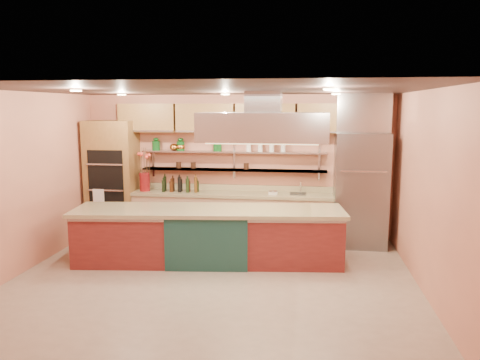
# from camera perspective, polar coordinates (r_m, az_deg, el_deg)

# --- Properties ---
(floor) EXTENTS (6.00, 5.00, 0.02)m
(floor) POSITION_cam_1_polar(r_m,az_deg,el_deg) (7.16, -3.37, -12.17)
(floor) COLOR tan
(floor) RESTS_ON ground
(ceiling) EXTENTS (6.00, 5.00, 0.02)m
(ceiling) POSITION_cam_1_polar(r_m,az_deg,el_deg) (6.69, -3.59, 10.92)
(ceiling) COLOR black
(ceiling) RESTS_ON wall_back
(wall_back) EXTENTS (6.00, 0.04, 2.80)m
(wall_back) POSITION_cam_1_polar(r_m,az_deg,el_deg) (9.22, -0.38, 1.65)
(wall_back) COLOR tan
(wall_back) RESTS_ON floor
(wall_front) EXTENTS (6.00, 0.04, 2.80)m
(wall_front) POSITION_cam_1_polar(r_m,az_deg,el_deg) (4.42, -10.00, -6.48)
(wall_front) COLOR tan
(wall_front) RESTS_ON floor
(wall_left) EXTENTS (0.04, 5.00, 2.80)m
(wall_left) POSITION_cam_1_polar(r_m,az_deg,el_deg) (7.94, -25.21, -0.37)
(wall_left) COLOR tan
(wall_left) RESTS_ON floor
(wall_right) EXTENTS (0.04, 5.00, 2.80)m
(wall_right) POSITION_cam_1_polar(r_m,az_deg,el_deg) (6.85, 21.94, -1.52)
(wall_right) COLOR tan
(wall_right) RESTS_ON floor
(oven_stack) EXTENTS (0.95, 0.64, 2.30)m
(oven_stack) POSITION_cam_1_polar(r_m,az_deg,el_deg) (9.62, -15.26, 0.14)
(oven_stack) COLOR olive
(oven_stack) RESTS_ON floor
(refrigerator) EXTENTS (0.95, 0.72, 2.10)m
(refrigerator) POSITION_cam_1_polar(r_m,az_deg,el_deg) (8.87, 14.47, -1.20)
(refrigerator) COLOR slate
(refrigerator) RESTS_ON floor
(back_counter) EXTENTS (3.84, 0.64, 0.93)m
(back_counter) POSITION_cam_1_polar(r_m,az_deg,el_deg) (9.10, -0.96, -4.43)
(back_counter) COLOR tan
(back_counter) RESTS_ON floor
(wall_shelf_lower) EXTENTS (3.60, 0.26, 0.03)m
(wall_shelf_lower) POSITION_cam_1_polar(r_m,az_deg,el_deg) (9.10, -0.81, 1.25)
(wall_shelf_lower) COLOR #A6A9AD
(wall_shelf_lower) RESTS_ON wall_back
(wall_shelf_upper) EXTENTS (3.60, 0.26, 0.03)m
(wall_shelf_upper) POSITION_cam_1_polar(r_m,az_deg,el_deg) (9.06, -0.81, 3.44)
(wall_shelf_upper) COLOR #A6A9AD
(wall_shelf_upper) RESTS_ON wall_back
(upper_cabinets) EXTENTS (4.60, 0.36, 0.55)m
(upper_cabinets) POSITION_cam_1_polar(r_m,az_deg,el_deg) (8.97, -0.55, 7.54)
(upper_cabinets) COLOR olive
(upper_cabinets) RESTS_ON wall_back
(range_hood) EXTENTS (2.00, 1.00, 0.45)m
(range_hood) POSITION_cam_1_polar(r_m,az_deg,el_deg) (7.41, 2.90, 6.47)
(range_hood) COLOR #A6A9AD
(range_hood) RESTS_ON ceiling
(ceiling_downlights) EXTENTS (4.00, 2.80, 0.02)m
(ceiling_downlights) POSITION_cam_1_polar(r_m,az_deg,el_deg) (6.88, -3.25, 10.62)
(ceiling_downlights) COLOR #FFE5A5
(ceiling_downlights) RESTS_ON ceiling
(island) EXTENTS (4.42, 1.42, 0.91)m
(island) POSITION_cam_1_polar(r_m,az_deg,el_deg) (7.83, -3.83, -6.76)
(island) COLOR maroon
(island) RESTS_ON floor
(flower_vase) EXTENTS (0.21, 0.21, 0.36)m
(flower_vase) POSITION_cam_1_polar(r_m,az_deg,el_deg) (9.35, -11.53, -0.22)
(flower_vase) COLOR maroon
(flower_vase) RESTS_ON back_counter
(oil_bottle_cluster) EXTENTS (0.78, 0.28, 0.25)m
(oil_bottle_cluster) POSITION_cam_1_polar(r_m,az_deg,el_deg) (9.15, -7.31, -0.67)
(oil_bottle_cluster) COLOR black
(oil_bottle_cluster) RESTS_ON back_counter
(kitchen_scale) EXTENTS (0.19, 0.16, 0.09)m
(kitchen_scale) POSITION_cam_1_polar(r_m,az_deg,el_deg) (8.86, 4.06, -1.44)
(kitchen_scale) COLOR silver
(kitchen_scale) RESTS_ON back_counter
(bar_faucet) EXTENTS (0.03, 0.03, 0.24)m
(bar_faucet) POSITION_cam_1_polar(r_m,az_deg,el_deg) (8.92, 7.40, -0.94)
(bar_faucet) COLOR silver
(bar_faucet) RESTS_ON back_counter
(copper_kettle) EXTENTS (0.20, 0.20, 0.14)m
(copper_kettle) POSITION_cam_1_polar(r_m,az_deg,el_deg) (9.31, -8.05, 4.01)
(copper_kettle) COLOR #B16928
(copper_kettle) RESTS_ON wall_shelf_upper
(green_canister) EXTENTS (0.20, 0.20, 0.20)m
(green_canister) POSITION_cam_1_polar(r_m,az_deg,el_deg) (9.11, -2.77, 4.18)
(green_canister) COLOR #0E4315
(green_canister) RESTS_ON wall_shelf_upper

